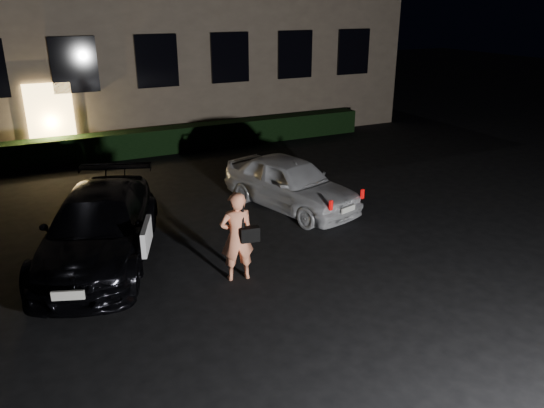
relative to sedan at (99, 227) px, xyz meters
name	(u,v)px	position (x,y,z in m)	size (l,w,h in m)	color
ground	(330,293)	(3.38, -3.16, -0.68)	(80.00, 80.00, 0.00)	black
hedge	(166,140)	(3.38, 7.34, -0.26)	(15.00, 0.70, 0.85)	black
sedan	(99,227)	(0.00, 0.00, 0.00)	(3.44, 5.09, 1.37)	black
hatch	(290,183)	(4.72, 0.86, -0.04)	(2.52, 4.08, 1.30)	silver
man	(237,236)	(2.13, -1.94, 0.17)	(0.71, 0.49, 1.71)	#FF9368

